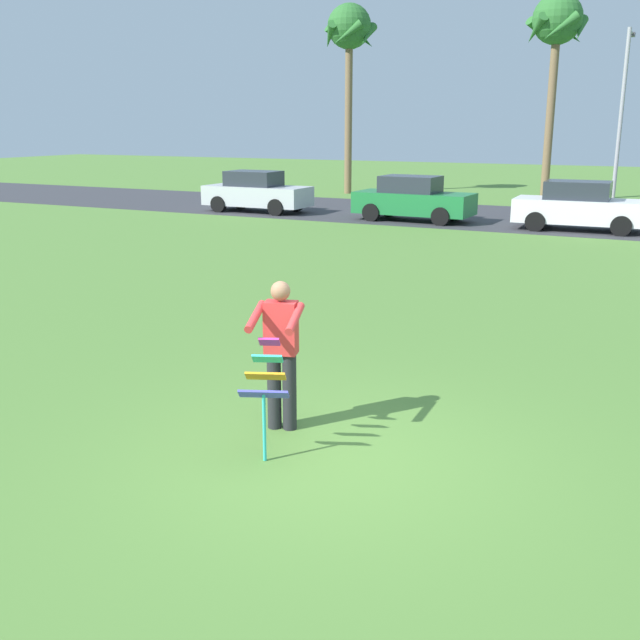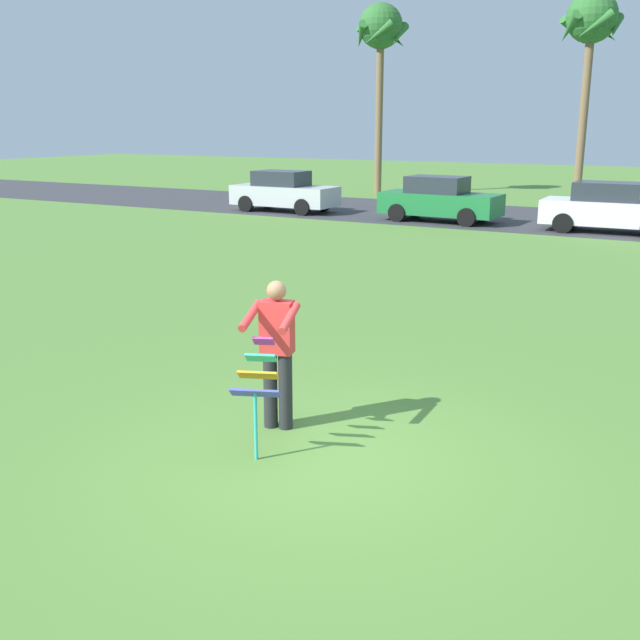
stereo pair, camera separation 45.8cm
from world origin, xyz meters
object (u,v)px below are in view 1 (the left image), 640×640
object	(u,v)px
parked_car_green	(413,199)
streetlight_pole	(622,108)
person_kite_flyer	(281,350)
palm_tree_right_near	(557,29)
parked_car_white	(580,207)
palm_tree_left_near	(349,35)
kite_held	(266,381)
parked_car_silver	(256,192)

from	to	relation	value
parked_car_green	streetlight_pole	bearing A→B (deg)	49.60
person_kite_flyer	palm_tree_right_near	bearing A→B (deg)	93.45
palm_tree_right_near	parked_car_white	bearing A→B (deg)	-73.78
palm_tree_left_near	palm_tree_right_near	distance (m)	9.63
palm_tree_left_near	parked_car_white	bearing A→B (deg)	-36.39
person_kite_flyer	parked_car_white	bearing A→B (deg)	87.11
person_kite_flyer	streetlight_pole	world-z (taller)	streetlight_pole
kite_held	palm_tree_left_near	bearing A→B (deg)	112.09
palm_tree_left_near	palm_tree_right_near	world-z (taller)	palm_tree_left_near
parked_car_white	palm_tree_left_near	size ratio (longest dim) A/B	0.47
parked_car_green	palm_tree_left_near	size ratio (longest dim) A/B	0.48
palm_tree_left_near	kite_held	bearing A→B (deg)	-67.91
palm_tree_right_near	person_kite_flyer	bearing A→B (deg)	-86.55
person_kite_flyer	palm_tree_left_near	xyz separation A→B (m)	(-11.29, 27.60, 6.54)
parked_car_green	parked_car_white	size ratio (longest dim) A/B	1.01
person_kite_flyer	parked_car_silver	bearing A→B (deg)	121.26
kite_held	streetlight_pole	size ratio (longest dim) A/B	0.17
kite_held	palm_tree_right_near	distance (m)	28.98
kite_held	streetlight_pole	distance (m)	26.70
person_kite_flyer	palm_tree_left_near	distance (m)	30.53
parked_car_green	parked_car_white	bearing A→B (deg)	-0.02
person_kite_flyer	kite_held	xyz separation A→B (m)	(0.18, -0.66, -0.13)
kite_held	parked_car_white	distance (m)	19.27
parked_car_silver	palm_tree_left_near	xyz separation A→B (m)	(-0.00, 9.01, 6.72)
parked_car_green	palm_tree_right_near	world-z (taller)	palm_tree_right_near
parked_car_silver	parked_car_green	xyz separation A→B (m)	(6.50, 0.00, 0.00)
parked_car_green	palm_tree_right_near	bearing A→B (deg)	70.72
kite_held	palm_tree_left_near	xyz separation A→B (m)	(-11.47, 28.26, 6.67)
palm_tree_left_near	palm_tree_right_near	size ratio (longest dim) A/B	1.02
palm_tree_right_near	kite_held	bearing A→B (deg)	-86.26
palm_tree_left_near	streetlight_pole	size ratio (longest dim) A/B	1.28
parked_car_silver	palm_tree_left_near	size ratio (longest dim) A/B	0.47
parked_car_white	streetlight_pole	world-z (taller)	streetlight_pole
parked_car_green	parked_car_white	world-z (taller)	same
parked_car_green	palm_tree_left_near	xyz separation A→B (m)	(-6.50, 9.01, 6.72)
palm_tree_right_near	palm_tree_left_near	bearing A→B (deg)	179.55
palm_tree_left_near	parked_car_green	bearing A→B (deg)	-54.17
kite_held	parked_car_white	bearing A→B (deg)	87.75
person_kite_flyer	kite_held	world-z (taller)	person_kite_flyer
parked_car_silver	parked_car_white	bearing A→B (deg)	-0.00
person_kite_flyer	streetlight_pole	bearing A→B (deg)	86.97
palm_tree_right_near	parked_car_silver	bearing A→B (deg)	-137.13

